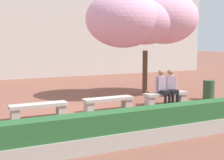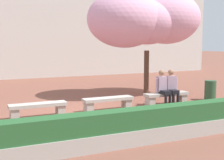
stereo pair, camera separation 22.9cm
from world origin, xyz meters
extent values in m
plane|color=brown|center=(0.00, 0.00, 0.00)|extent=(100.00, 100.00, 0.00)
cube|color=beige|center=(0.00, 12.36, 4.68)|extent=(28.00, 4.00, 9.36)
cube|color=#ADA89E|center=(-1.16, 0.00, 0.40)|extent=(1.72, 0.42, 0.10)
cube|color=#ADA89E|center=(-1.85, 0.00, 0.17)|extent=(0.24, 0.34, 0.35)
cube|color=#ADA89E|center=(-0.47, 0.00, 0.17)|extent=(0.24, 0.34, 0.35)
cube|color=#ADA89E|center=(1.16, 0.00, 0.40)|extent=(1.72, 0.42, 0.10)
cube|color=#ADA89E|center=(0.47, 0.00, 0.17)|extent=(0.24, 0.34, 0.35)
cube|color=#ADA89E|center=(1.85, 0.00, 0.17)|extent=(0.24, 0.34, 0.35)
cube|color=#ADA89E|center=(3.47, 0.00, 0.40)|extent=(1.72, 0.42, 0.10)
cube|color=#ADA89E|center=(2.78, 0.00, 0.17)|extent=(0.24, 0.34, 0.35)
cube|color=#ADA89E|center=(4.16, 0.00, 0.17)|extent=(0.24, 0.34, 0.35)
cube|color=black|center=(3.20, -0.42, 0.03)|extent=(0.11, 0.22, 0.06)
cylinder|color=black|center=(3.20, -0.36, 0.24)|extent=(0.10, 0.10, 0.42)
cube|color=black|center=(3.38, -0.42, 0.03)|extent=(0.11, 0.22, 0.06)
cylinder|color=black|center=(3.38, -0.36, 0.24)|extent=(0.10, 0.10, 0.42)
cube|color=black|center=(3.28, -0.18, 0.51)|extent=(0.30, 0.41, 0.12)
cube|color=#B293A8|center=(3.27, 0.04, 0.78)|extent=(0.35, 0.23, 0.54)
sphere|color=#A37556|center=(3.27, 0.04, 1.19)|extent=(0.21, 0.21, 0.21)
cylinder|color=#B293A8|center=(3.06, 0.01, 0.74)|extent=(0.09, 0.09, 0.50)
cylinder|color=#B293A8|center=(3.48, 0.03, 0.74)|extent=(0.09, 0.09, 0.50)
cube|color=black|center=(3.53, -0.40, 0.03)|extent=(0.13, 0.23, 0.06)
cylinder|color=black|center=(3.53, -0.34, 0.24)|extent=(0.10, 0.10, 0.42)
cube|color=black|center=(3.70, -0.43, 0.03)|extent=(0.13, 0.23, 0.06)
cylinder|color=black|center=(3.71, -0.37, 0.24)|extent=(0.10, 0.10, 0.42)
cube|color=black|center=(3.65, -0.18, 0.51)|extent=(0.33, 0.43, 0.12)
cube|color=#B293A8|center=(3.68, 0.04, 0.78)|extent=(0.37, 0.26, 0.54)
sphere|color=#A37556|center=(3.68, 0.04, 1.19)|extent=(0.21, 0.21, 0.21)
cylinder|color=#B293A8|center=(3.47, 0.05, 0.74)|extent=(0.09, 0.09, 0.50)
cylinder|color=#B293A8|center=(3.88, -0.01, 0.74)|extent=(0.09, 0.09, 0.50)
cylinder|color=#513828|center=(3.86, 2.06, 0.96)|extent=(0.21, 0.21, 1.91)
ellipsoid|color=#EAA8C6|center=(3.86, 2.06, 3.10)|extent=(2.50, 2.55, 1.88)
ellipsoid|color=#EAA8C6|center=(2.90, 2.24, 3.20)|extent=(3.10, 3.12, 2.32)
ellipsoid|color=#EAA8C6|center=(4.82, 2.07, 3.30)|extent=(2.96, 2.72, 2.22)
cube|color=#ADA89E|center=(0.00, -3.30, 0.18)|extent=(13.41, 0.50, 0.36)
cube|color=#285B2D|center=(0.00, -3.30, 0.58)|extent=(13.31, 0.44, 0.44)
cylinder|color=#2D5133|center=(5.55, 0.04, 0.39)|extent=(0.44, 0.44, 0.78)
camera|label=1|loc=(-3.20, -9.19, 2.29)|focal=50.00mm
camera|label=2|loc=(-2.99, -9.29, 2.29)|focal=50.00mm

